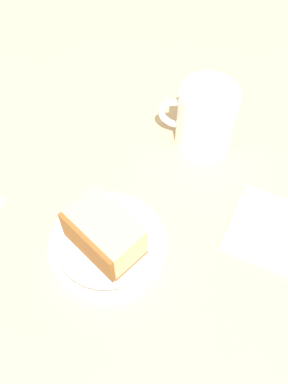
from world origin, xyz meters
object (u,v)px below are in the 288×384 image
at_px(tea_mug, 205,118).
at_px(folded_napkin, 268,229).
at_px(small_plate, 108,243).
at_px(cake_slice, 104,234).

height_order(tea_mug, folded_napkin, tea_mug).
distance_m(small_plate, folded_napkin, 0.22).
xyz_separation_m(small_plate, cake_slice, (-0.00, 0.00, 0.03)).
bearing_deg(tea_mug, cake_slice, -174.06).
height_order(cake_slice, tea_mug, tea_mug).
bearing_deg(cake_slice, tea_mug, 5.94).
bearing_deg(tea_mug, small_plate, -173.96).
bearing_deg(cake_slice, folded_napkin, -40.12).
distance_m(cake_slice, tea_mug, 0.24).
xyz_separation_m(tea_mug, folded_napkin, (-0.06, -0.17, -0.05)).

